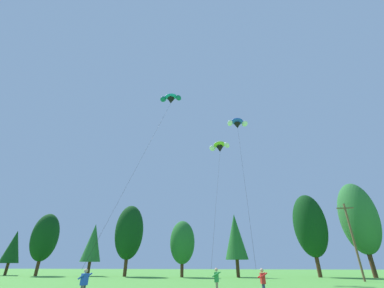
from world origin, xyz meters
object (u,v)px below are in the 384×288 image
kite_flyer_far (263,281)px  parafoil_kite_mid_lime_white (220,147)px  parafoil_kite_far_blue_white (237,123)px  utility_pole (353,238)px  kite_flyer_near (84,282)px  kite_flyer_mid (217,279)px  parafoil_kite_high_teal (171,99)px

kite_flyer_far → parafoil_kite_mid_lime_white: parafoil_kite_mid_lime_white is taller
kite_flyer_far → parafoil_kite_far_blue_white: 19.30m
utility_pole → kite_flyer_near: bearing=-139.1°
utility_pole → parafoil_kite_far_blue_white: size_ratio=0.56×
kite_flyer_mid → kite_flyer_far: 3.12m
utility_pole → kite_flyer_near: size_ratio=5.59×
kite_flyer_near → kite_flyer_mid: 8.30m
kite_flyer_near → kite_flyer_mid: same height
kite_flyer_near → parafoil_kite_far_blue_white: size_ratio=0.10×
utility_pole → parafoil_kite_far_blue_white: (-14.20, -9.49, 12.90)m
parafoil_kite_mid_lime_white → kite_flyer_near: bearing=-111.6°
kite_flyer_far → kite_flyer_mid: bearing=158.4°
kite_flyer_mid → parafoil_kite_high_teal: bearing=122.8°
kite_flyer_far → parafoil_kite_high_teal: 26.35m
parafoil_kite_mid_lime_white → utility_pole: bearing=3.9°
parafoil_kite_far_blue_white → utility_pole: bearing=33.7°
kite_flyer_far → parafoil_kite_far_blue_white: (0.13, 9.34, 16.89)m
utility_pole → parafoil_kite_high_teal: 30.86m
parafoil_kite_far_blue_white → parafoil_kite_mid_lime_white: bearing=106.4°
utility_pole → parafoil_kite_high_teal: bearing=-160.2°
kite_flyer_near → kite_flyer_far: bearing=13.8°
kite_flyer_mid → parafoil_kite_mid_lime_white: parafoil_kite_mid_lime_white is taller
kite_flyer_near → kite_flyer_far: same height
parafoil_kite_high_teal → parafoil_kite_mid_lime_white: parafoil_kite_high_teal is taller
kite_flyer_far → parafoil_kite_mid_lime_white: bearing=97.5°
kite_flyer_near → parafoil_kite_high_teal: bearing=83.8°
utility_pole → kite_flyer_far: bearing=-127.3°
kite_flyer_far → parafoil_kite_mid_lime_white: (-2.33, 17.70, 17.76)m
utility_pole → parafoil_kite_high_teal: (-23.26, -8.35, 18.48)m
parafoil_kite_high_teal → kite_flyer_far: bearing=-49.6°
kite_flyer_mid → parafoil_kite_mid_lime_white: (0.57, 16.55, 17.76)m
kite_flyer_near → kite_flyer_far: (10.34, 2.53, 0.00)m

